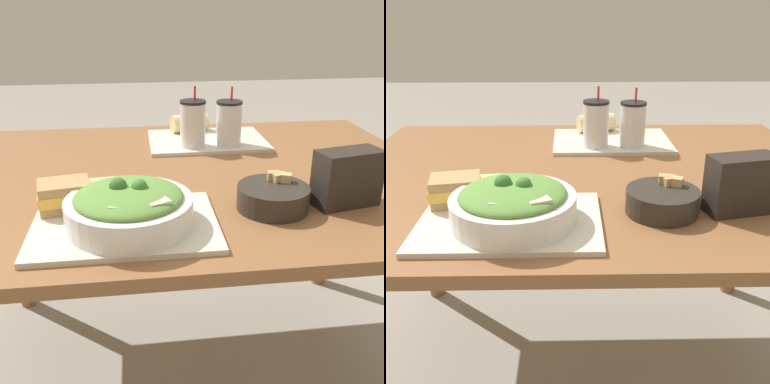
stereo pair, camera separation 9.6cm
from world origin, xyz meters
TOP-DOWN VIEW (x-y plane):
  - ground_plane at (0.00, 0.00)m, footprint 12.00×12.00m
  - dining_table at (0.00, 0.00)m, footprint 1.38×1.03m
  - tray_near at (-0.18, -0.32)m, footprint 0.39×0.28m
  - tray_far at (0.09, 0.28)m, footprint 0.39×0.28m
  - salad_bowl at (-0.17, -0.33)m, footprint 0.26×0.26m
  - soup_bowl at (0.15, -0.26)m, footprint 0.16×0.16m
  - sandwich_near at (-0.32, -0.23)m, footprint 0.13×0.11m
  - baguette_near at (-0.24, -0.21)m, footprint 0.14×0.07m
  - baguette_far at (0.04, 0.38)m, footprint 0.14×0.09m
  - drink_cup_dark at (0.03, 0.20)m, footprint 0.08×0.08m
  - drink_cup_red at (0.14, 0.20)m, footprint 0.08×0.08m
  - chip_bag at (0.32, -0.26)m, footprint 0.16×0.10m

SIDE VIEW (x-z plane):
  - ground_plane at x=0.00m, z-range 0.00..0.00m
  - dining_table at x=0.00m, z-range 0.28..1.01m
  - tray_near at x=-0.18m, z-range 0.73..0.74m
  - tray_far at x=0.09m, z-range 0.73..0.74m
  - soup_bowl at x=0.15m, z-range 0.72..0.79m
  - baguette_near at x=-0.24m, z-range 0.74..0.80m
  - baguette_far at x=0.04m, z-range 0.74..0.80m
  - sandwich_near at x=-0.32m, z-range 0.74..0.80m
  - salad_bowl at x=-0.17m, z-range 0.73..0.83m
  - chip_bag at x=0.32m, z-range 0.73..0.86m
  - drink_cup_red at x=0.14m, z-range 0.71..0.90m
  - drink_cup_dark at x=0.03m, z-range 0.71..0.90m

